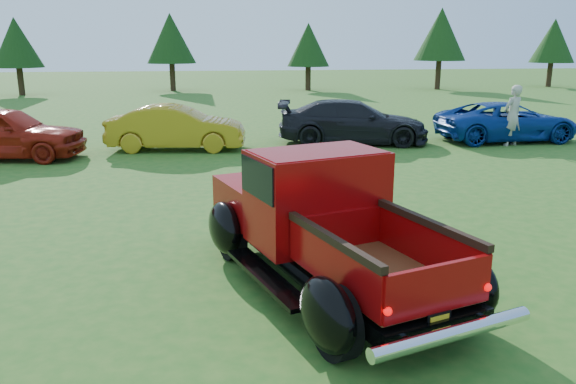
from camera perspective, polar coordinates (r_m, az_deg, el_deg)
The scene contains 12 objects.
ground at distance 8.45m, azimuth -0.15°, elevation -6.25°, with size 120.00×120.00×0.00m, color #255B1A.
tree_west at distance 38.36m, azimuth -25.89°, elevation 13.49°, with size 2.94×2.94×4.60m.
tree_mid_left at distance 38.84m, azimuth -11.84°, elevation 15.02°, with size 3.20×3.20×5.00m.
tree_mid_right at distance 38.47m, azimuth 2.08°, elevation 14.70°, with size 2.82×2.82×4.40m.
tree_east at distance 40.66m, azimuth 15.25°, elevation 15.18°, with size 3.46×3.46×5.40m.
tree_far_east at distance 45.83m, azimuth 25.35°, elevation 13.70°, with size 3.07×3.07×4.80m.
pickup_truck at distance 7.38m, azimuth 2.86°, elevation -2.70°, with size 3.25×4.94×1.72m.
show_car_red at distance 17.06m, azimuth -26.95°, elevation 5.40°, with size 1.70×4.23×1.44m, color maroon.
show_car_yellow at distance 16.90m, azimuth -11.25°, elevation 6.42°, with size 1.38×3.97×1.31m, color #AE8517.
show_car_grey at distance 17.82m, azimuth 6.61°, elevation 7.09°, with size 1.89×4.65×1.35m, color black.
show_car_blue at distance 19.47m, azimuth 21.37°, elevation 6.67°, with size 2.06×4.47×1.24m, color navy.
spectator at distance 18.56m, azimuth 21.85°, elevation 7.22°, with size 0.67×0.44×1.85m, color #B0AC99.
Camera 1 is at (-1.18, -7.80, 3.04)m, focal length 35.00 mm.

